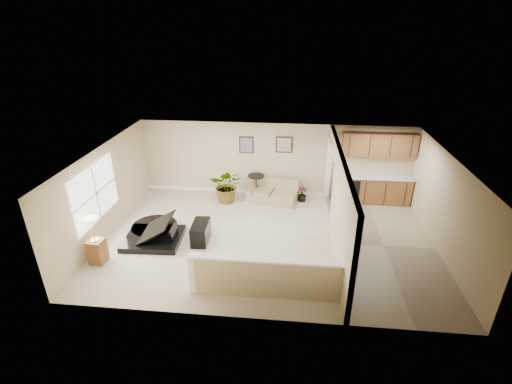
# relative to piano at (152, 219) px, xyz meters

# --- Properties ---
(floor) EXTENTS (9.00, 9.00, 0.00)m
(floor) POSITION_rel_piano_xyz_m (3.15, 0.24, -0.60)
(floor) COLOR beige
(floor) RESTS_ON ground
(back_wall) EXTENTS (9.00, 0.04, 2.50)m
(back_wall) POSITION_rel_piano_xyz_m (3.15, 3.24, 0.65)
(back_wall) COLOR #C8B288
(back_wall) RESTS_ON floor
(front_wall) EXTENTS (9.00, 0.04, 2.50)m
(front_wall) POSITION_rel_piano_xyz_m (3.15, -2.76, 0.65)
(front_wall) COLOR #C8B288
(front_wall) RESTS_ON floor
(left_wall) EXTENTS (0.04, 6.00, 2.50)m
(left_wall) POSITION_rel_piano_xyz_m (-1.35, 0.24, 0.65)
(left_wall) COLOR #C8B288
(left_wall) RESTS_ON floor
(right_wall) EXTENTS (0.04, 6.00, 2.50)m
(right_wall) POSITION_rel_piano_xyz_m (7.65, 0.24, 0.65)
(right_wall) COLOR #C8B288
(right_wall) RESTS_ON floor
(ceiling) EXTENTS (9.00, 6.00, 0.04)m
(ceiling) POSITION_rel_piano_xyz_m (3.15, 0.24, 1.90)
(ceiling) COLOR beige
(ceiling) RESTS_ON back_wall
(kitchen_vinyl) EXTENTS (2.70, 6.00, 0.01)m
(kitchen_vinyl) POSITION_rel_piano_xyz_m (6.30, 0.24, -0.60)
(kitchen_vinyl) COLOR gray
(kitchen_vinyl) RESTS_ON floor
(interior_partition) EXTENTS (0.18, 5.99, 2.50)m
(interior_partition) POSITION_rel_piano_xyz_m (4.95, 0.50, 0.62)
(interior_partition) COLOR #C8B288
(interior_partition) RESTS_ON floor
(pony_half_wall) EXTENTS (3.42, 0.22, 1.00)m
(pony_half_wall) POSITION_rel_piano_xyz_m (3.23, -2.06, -0.08)
(pony_half_wall) COLOR #C8B288
(pony_half_wall) RESTS_ON floor
(left_window) EXTENTS (0.05, 2.15, 1.45)m
(left_window) POSITION_rel_piano_xyz_m (-1.33, -0.26, 0.85)
(left_window) COLOR white
(left_window) RESTS_ON left_wall
(wall_art_left) EXTENTS (0.48, 0.04, 0.58)m
(wall_art_left) POSITION_rel_piano_xyz_m (2.20, 3.22, 1.15)
(wall_art_left) COLOR #342313
(wall_art_left) RESTS_ON back_wall
(wall_mirror) EXTENTS (0.55, 0.04, 0.55)m
(wall_mirror) POSITION_rel_piano_xyz_m (3.45, 3.22, 1.20)
(wall_mirror) COLOR #342313
(wall_mirror) RESTS_ON back_wall
(kitchen_cabinets) EXTENTS (2.36, 0.65, 2.33)m
(kitchen_cabinets) POSITION_rel_piano_xyz_m (6.34, 2.98, 0.27)
(kitchen_cabinets) COLOR brown
(kitchen_cabinets) RESTS_ON floor
(piano) EXTENTS (1.85, 1.91, 1.44)m
(piano) POSITION_rel_piano_xyz_m (0.00, 0.00, 0.00)
(piano) COLOR black
(piano) RESTS_ON floor
(piano_bench) EXTENTS (0.45, 0.84, 0.55)m
(piano_bench) POSITION_rel_piano_xyz_m (1.34, -0.01, -0.33)
(piano_bench) COLOR black
(piano_bench) RESTS_ON floor
(loveseat) EXTENTS (1.83, 1.29, 0.92)m
(loveseat) POSITION_rel_piano_xyz_m (3.14, 2.76, -0.25)
(loveseat) COLOR tan
(loveseat) RESTS_ON floor
(accent_table) EXTENTS (0.56, 0.56, 0.81)m
(accent_table) POSITION_rel_piano_xyz_m (2.56, 2.89, -0.09)
(accent_table) COLOR black
(accent_table) RESTS_ON floor
(palm_plant) EXTENTS (1.06, 0.92, 1.17)m
(palm_plant) POSITION_rel_piano_xyz_m (1.65, 2.47, -0.03)
(palm_plant) COLOR black
(palm_plant) RESTS_ON floor
(small_plant) EXTENTS (0.31, 0.31, 0.49)m
(small_plant) POSITION_rel_piano_xyz_m (4.12, 2.76, -0.39)
(small_plant) COLOR black
(small_plant) RESTS_ON floor
(lamp_stand) EXTENTS (0.40, 0.40, 1.26)m
(lamp_stand) POSITION_rel_piano_xyz_m (-1.00, -1.21, -0.07)
(lamp_stand) COLOR brown
(lamp_stand) RESTS_ON floor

